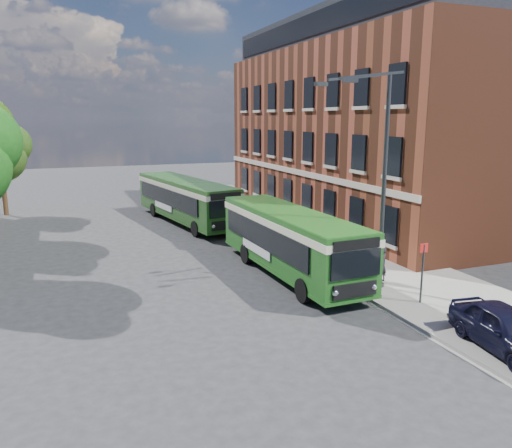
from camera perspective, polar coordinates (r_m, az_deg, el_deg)
name	(u,v)px	position (r m, az deg, el deg)	size (l,w,h in m)	color
ground	(249,290)	(21.60, -0.81, -7.53)	(120.00, 120.00, 0.00)	#262628
pavement	(309,235)	(31.36, 6.03, -1.23)	(6.00, 48.00, 0.15)	gray
kerb_line	(264,240)	(30.12, 0.87, -1.85)	(0.12, 48.00, 0.01)	beige
brick_office	(372,122)	(37.57, 13.10, 11.32)	(12.10, 26.00, 14.20)	brown
street_lamp	(377,179)	(20.99, 13.64, 5.01)	(2.96, 2.38, 9.00)	#323537
bus_stop_sign	(422,269)	(20.39, 18.49, -4.91)	(0.35, 0.08, 2.52)	#323537
bus_front	(290,237)	(23.22, 3.90, -1.45)	(2.94, 10.87, 3.02)	#205F1C
bus_rear	(185,197)	(35.22, -8.07, 3.09)	(4.54, 12.59, 3.02)	#23521B
parked_car	(506,329)	(17.54, 26.65, -10.65)	(1.66, 4.12, 1.40)	black
pedestrian_a	(382,264)	(22.62, 14.15, -4.50)	(0.57, 0.38, 1.57)	black
pedestrian_b	(371,263)	(22.76, 12.99, -4.39)	(0.75, 0.58, 1.54)	black
tree_right	(1,150)	(41.85, -27.17, 7.54)	(4.29, 4.08, 7.24)	#3D2716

